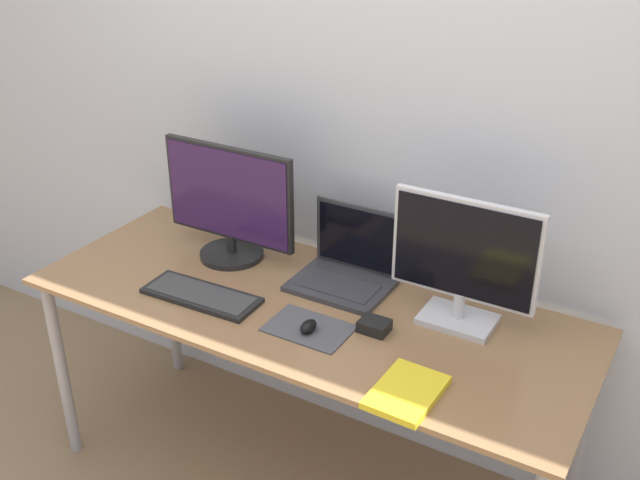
{
  "coord_description": "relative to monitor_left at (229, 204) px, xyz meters",
  "views": [
    {
      "loc": [
        1.09,
        -1.41,
        2.06
      ],
      "look_at": [
        0.01,
        0.43,
        0.98
      ],
      "focal_mm": 42.0,
      "sensor_mm": 36.0,
      "label": 1
    }
  ],
  "objects": [
    {
      "name": "wall_back",
      "position": [
        0.4,
        0.28,
        0.27
      ],
      "size": [
        7.0,
        0.05,
        2.5
      ],
      "color": "silver",
      "rests_on": "ground_plane"
    },
    {
      "name": "desk",
      "position": [
        0.4,
        -0.15,
        -0.29
      ],
      "size": [
        1.85,
        0.72,
        0.78
      ],
      "color": "olive",
      "rests_on": "ground_plane"
    },
    {
      "name": "monitor_left",
      "position": [
        0.0,
        0.0,
        0.0
      ],
      "size": [
        0.52,
        0.23,
        0.42
      ],
      "color": "black",
      "rests_on": "desk"
    },
    {
      "name": "monitor_right",
      "position": [
        0.87,
        0.0,
        0.01
      ],
      "size": [
        0.46,
        0.16,
        0.42
      ],
      "color": "silver",
      "rests_on": "desk"
    },
    {
      "name": "laptop",
      "position": [
        0.45,
        0.05,
        -0.14
      ],
      "size": [
        0.32,
        0.25,
        0.26
      ],
      "color": "#333338",
      "rests_on": "desk"
    },
    {
      "name": "keyboard",
      "position": [
        0.09,
        -0.29,
        -0.2
      ],
      "size": [
        0.4,
        0.16,
        0.02
      ],
      "color": "black",
      "rests_on": "desk"
    },
    {
      "name": "mousepad",
      "position": [
        0.49,
        -0.27,
        -0.2
      ],
      "size": [
        0.26,
        0.17,
        0.0
      ],
      "color": "#47474C",
      "rests_on": "desk"
    },
    {
      "name": "mouse",
      "position": [
        0.5,
        -0.29,
        -0.18
      ],
      "size": [
        0.04,
        0.07,
        0.03
      ],
      "color": "black",
      "rests_on": "mousepad"
    },
    {
      "name": "book",
      "position": [
        0.88,
        -0.41,
        -0.2
      ],
      "size": [
        0.17,
        0.24,
        0.02
      ],
      "color": "yellow",
      "rests_on": "desk"
    },
    {
      "name": "power_brick",
      "position": [
        0.67,
        -0.18,
        -0.19
      ],
      "size": [
        0.09,
        0.07,
        0.04
      ],
      "color": "black",
      "rests_on": "desk"
    }
  ]
}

